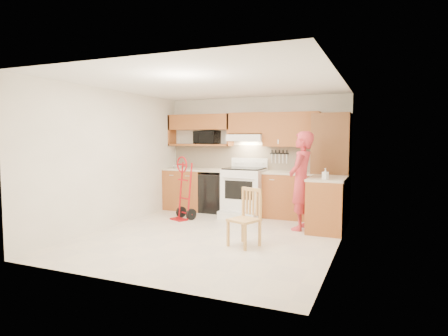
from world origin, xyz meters
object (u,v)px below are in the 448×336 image
Objects in this scene: hand_truck at (182,191)px; dining_chair at (244,218)px; person at (301,181)px; range at (243,188)px; microwave at (207,138)px.

dining_chair is (1.78, -1.31, -0.13)m from hand_truck.
person is at bearing 26.99° from hand_truck.
dining_chair is (0.75, -2.05, -0.16)m from range.
hand_truck is (-0.01, -1.13, -1.07)m from microwave.
hand_truck reaches higher than dining_chair.
dining_chair is (1.77, -2.43, -1.20)m from microwave.
hand_truck is at bearing 164.74° from dining_chair.
microwave is at bearing 159.29° from range.
hand_truck is (-1.03, -0.74, -0.03)m from range.
hand_truck is 2.21m from dining_chair.
microwave is 2.67m from person.
dining_chair is at bearing -50.96° from microwave.
microwave is 1.50m from range.
microwave is 3.24m from dining_chair.
range reaches higher than hand_truck.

